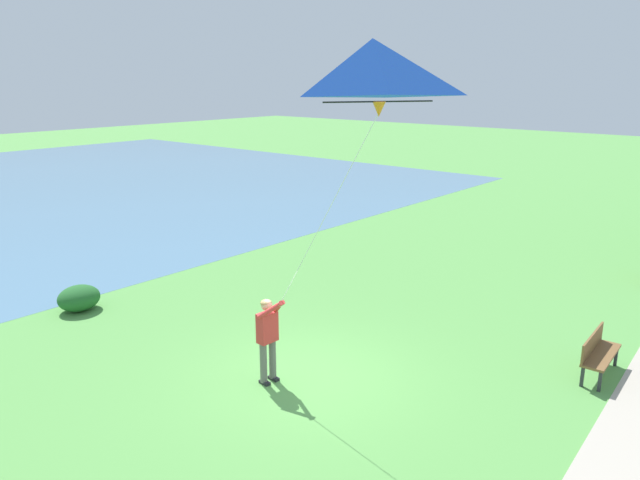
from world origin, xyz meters
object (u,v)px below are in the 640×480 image
(lakeside_shrub, at_px, (79,298))
(flying_kite, at_px, (372,78))
(person_kite_flyer, at_px, (268,333))
(park_bench_near_walkway, at_px, (598,351))

(lakeside_shrub, bearing_deg, flying_kite, 3.34)
(person_kite_flyer, distance_m, lakeside_shrub, 6.50)
(flying_kite, bearing_deg, person_kite_flyer, -179.55)
(person_kite_flyer, relative_size, flying_kite, 0.40)
(flying_kite, relative_size, lakeside_shrub, 4.22)
(person_kite_flyer, xyz_separation_m, lakeside_shrub, (-6.44, -0.49, -0.72))
(person_kite_flyer, height_order, park_bench_near_walkway, person_kite_flyer)
(flying_kite, bearing_deg, lakeside_shrub, -176.66)
(lakeside_shrub, bearing_deg, park_bench_near_walkway, 24.00)
(park_bench_near_walkway, distance_m, lakeside_shrub, 12.32)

